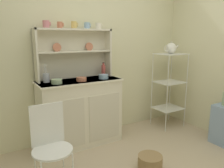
# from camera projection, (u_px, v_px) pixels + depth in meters

# --- Properties ---
(wall_back) EXTENTS (3.84, 0.05, 2.50)m
(wall_back) POSITION_uv_depth(u_px,v_px,m) (88.00, 51.00, 3.15)
(wall_back) COLOR beige
(wall_back) RESTS_ON ground
(hutch_cabinet) EXTENTS (1.10, 0.45, 0.89)m
(hutch_cabinet) POSITION_uv_depth(u_px,v_px,m) (80.00, 112.00, 2.97)
(hutch_cabinet) COLOR silver
(hutch_cabinet) RESTS_ON ground
(hutch_shelf_unit) EXTENTS (1.03, 0.18, 0.66)m
(hutch_shelf_unit) POSITION_uv_depth(u_px,v_px,m) (74.00, 50.00, 2.94)
(hutch_shelf_unit) COLOR beige
(hutch_shelf_unit) RESTS_ON hutch_cabinet
(bakers_rack) EXTENTS (0.43, 0.37, 1.19)m
(bakers_rack) POSITION_uv_depth(u_px,v_px,m) (169.00, 81.00, 3.54)
(bakers_rack) COLOR silver
(bakers_rack) RESTS_ON ground
(wire_chair) EXTENTS (0.36, 0.36, 0.85)m
(wire_chair) POSITION_uv_depth(u_px,v_px,m) (50.00, 141.00, 2.01)
(wire_chair) COLOR white
(wire_chair) RESTS_ON ground
(floor_basket) EXTENTS (0.27, 0.27, 0.16)m
(floor_basket) POSITION_uv_depth(u_px,v_px,m) (150.00, 162.00, 2.45)
(floor_basket) COLOR #93754C
(floor_basket) RESTS_ON ground
(cup_rose_0) EXTENTS (0.09, 0.08, 0.09)m
(cup_rose_0) POSITION_uv_depth(u_px,v_px,m) (46.00, 24.00, 2.66)
(cup_rose_0) COLOR #D17A84
(cup_rose_0) RESTS_ON hutch_shelf_unit
(cup_terracotta_1) EXTENTS (0.08, 0.07, 0.08)m
(cup_terracotta_1) POSITION_uv_depth(u_px,v_px,m) (60.00, 25.00, 2.75)
(cup_terracotta_1) COLOR #C67556
(cup_terracotta_1) RESTS_ON hutch_shelf_unit
(cup_gold_2) EXTENTS (0.09, 0.07, 0.09)m
(cup_gold_2) POSITION_uv_depth(u_px,v_px,m) (74.00, 25.00, 2.84)
(cup_gold_2) COLOR #DBB760
(cup_gold_2) RESTS_ON hutch_shelf_unit
(cup_sky_3) EXTENTS (0.09, 0.08, 0.08)m
(cup_sky_3) POSITION_uv_depth(u_px,v_px,m) (87.00, 26.00, 2.93)
(cup_sky_3) COLOR #8EB2D1
(cup_sky_3) RESTS_ON hutch_shelf_unit
(cup_cream_4) EXTENTS (0.10, 0.08, 0.08)m
(cup_cream_4) POSITION_uv_depth(u_px,v_px,m) (99.00, 26.00, 3.02)
(cup_cream_4) COLOR silver
(cup_cream_4) RESTS_ON hutch_shelf_unit
(bowl_mixing_large) EXTENTS (0.13, 0.13, 0.06)m
(bowl_mixing_large) POSITION_uv_depth(u_px,v_px,m) (57.00, 81.00, 2.66)
(bowl_mixing_large) COLOR #9EB78E
(bowl_mixing_large) RESTS_ON hutch_cabinet
(bowl_floral_medium) EXTENTS (0.13, 0.13, 0.05)m
(bowl_floral_medium) POSITION_uv_depth(u_px,v_px,m) (81.00, 79.00, 2.82)
(bowl_floral_medium) COLOR #C67556
(bowl_floral_medium) RESTS_ON hutch_cabinet
(bowl_cream_small) EXTENTS (0.13, 0.13, 0.06)m
(bowl_cream_small) POSITION_uv_depth(u_px,v_px,m) (104.00, 77.00, 2.98)
(bowl_cream_small) COLOR #8EB2D1
(bowl_cream_small) RESTS_ON hutch_cabinet
(jam_bottle) EXTENTS (0.06, 0.06, 0.20)m
(jam_bottle) POSITION_uv_depth(u_px,v_px,m) (103.00, 70.00, 3.14)
(jam_bottle) COLOR #B74C47
(jam_bottle) RESTS_ON hutch_cabinet
(utensil_jar) EXTENTS (0.08, 0.08, 0.23)m
(utensil_jar) POSITION_uv_depth(u_px,v_px,m) (46.00, 78.00, 2.73)
(utensil_jar) COLOR #B2B7C6
(utensil_jar) RESTS_ON hutch_cabinet
(porcelain_teapot) EXTENTS (0.25, 0.16, 0.19)m
(porcelain_teapot) POSITION_uv_depth(u_px,v_px,m) (171.00, 48.00, 3.43)
(porcelain_teapot) COLOR white
(porcelain_teapot) RESTS_ON bakers_rack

